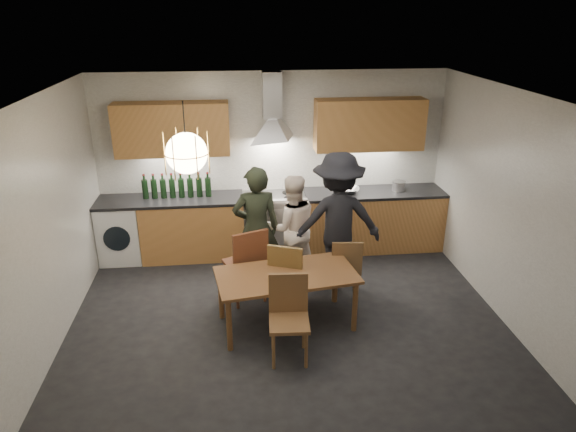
{
  "coord_description": "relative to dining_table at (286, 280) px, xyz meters",
  "views": [
    {
      "loc": [
        -0.54,
        -4.96,
        3.4
      ],
      "look_at": [
        0.03,
        0.4,
        1.2
      ],
      "focal_mm": 32.0,
      "sensor_mm": 36.0,
      "label": 1
    }
  ],
  "objects": [
    {
      "name": "wine_bottles",
      "position": [
        -1.35,
        1.96,
        0.5
      ],
      "size": [
        0.96,
        0.08,
        0.35
      ],
      "color": "black",
      "rests_on": "counter_run"
    },
    {
      "name": "chair_back_right",
      "position": [
        0.78,
        0.48,
        -0.11
      ],
      "size": [
        0.4,
        0.4,
        0.82
      ],
      "rotation": [
        0.0,
        0.0,
        3.04
      ],
      "color": "brown",
      "rests_on": "ground"
    },
    {
      "name": "dining_table",
      "position": [
        0.0,
        0.0,
        0.0
      ],
      "size": [
        1.65,
        1.0,
        0.65
      ],
      "rotation": [
        0.0,
        0.0,
        0.15
      ],
      "color": "brown",
      "rests_on": "ground"
    },
    {
      "name": "mixing_bowl",
      "position": [
        1.11,
        1.9,
        0.36
      ],
      "size": [
        0.36,
        0.36,
        0.07
      ],
      "primitive_type": "imported",
      "rotation": [
        0.0,
        0.0,
        -0.25
      ],
      "color": "silver",
      "rests_on": "counter_run"
    },
    {
      "name": "pendant_lamp",
      "position": [
        -0.98,
        -0.14,
        1.52
      ],
      "size": [
        0.43,
        0.43,
        0.7
      ],
      "color": "black",
      "rests_on": "ground"
    },
    {
      "name": "room_shell",
      "position": [
        0.02,
        -0.04,
        1.13
      ],
      "size": [
        5.02,
        4.52,
        2.61
      ],
      "color": "silver",
      "rests_on": "ground"
    },
    {
      "name": "person_right",
      "position": [
        0.75,
        0.91,
        0.31
      ],
      "size": [
        1.15,
        0.66,
        1.77
      ],
      "primitive_type": "imported",
      "rotation": [
        0.0,
        0.0,
        3.14
      ],
      "color": "black",
      "rests_on": "ground"
    },
    {
      "name": "ground",
      "position": [
        0.02,
        -0.04,
        -0.58
      ],
      "size": [
        5.0,
        5.0,
        0.0
      ],
      "primitive_type": "plane",
      "color": "black",
      "rests_on": "ground"
    },
    {
      "name": "person_left",
      "position": [
        -0.29,
        0.93,
        0.24
      ],
      "size": [
        0.62,
        0.43,
        1.63
      ],
      "primitive_type": "imported",
      "rotation": [
        0.0,
        0.0,
        3.21
      ],
      "color": "black",
      "rests_on": "ground"
    },
    {
      "name": "chair_front",
      "position": [
        -0.03,
        -0.54,
        -0.06
      ],
      "size": [
        0.43,
        0.43,
        0.9
      ],
      "rotation": [
        0.0,
        0.0,
        -0.06
      ],
      "color": "brown",
      "rests_on": "ground"
    },
    {
      "name": "wall_fixtures",
      "position": [
        0.02,
        2.02,
        1.3
      ],
      "size": [
        4.3,
        0.54,
        1.1
      ],
      "color": "tan",
      "rests_on": "ground"
    },
    {
      "name": "range_stove",
      "position": [
        0.02,
        1.9,
        -0.14
      ],
      "size": [
        0.9,
        0.6,
        0.92
      ],
      "color": "silver",
      "rests_on": "ground"
    },
    {
      "name": "stock_pot",
      "position": [
        1.86,
        1.91,
        0.39
      ],
      "size": [
        0.2,
        0.2,
        0.13
      ],
      "primitive_type": "cylinder",
      "rotation": [
        0.0,
        0.0,
        -0.06
      ],
      "color": "silver",
      "rests_on": "counter_run"
    },
    {
      "name": "person_mid",
      "position": [
        0.19,
        1.12,
        0.14
      ],
      "size": [
        0.76,
        0.63,
        1.44
      ],
      "primitive_type": "imported",
      "rotation": [
        0.0,
        0.0,
        3.27
      ],
      "color": "white",
      "rests_on": "ground"
    },
    {
      "name": "chair_back_mid",
      "position": [
        0.04,
        0.26,
        -0.06
      ],
      "size": [
        0.53,
        0.53,
        0.91
      ],
      "rotation": [
        0.0,
        0.0,
        2.76
      ],
      "color": "brown",
      "rests_on": "ground"
    },
    {
      "name": "chair_back_left",
      "position": [
        -0.42,
        0.54,
        -0.01
      ],
      "size": [
        0.57,
        0.57,
        0.98
      ],
      "rotation": [
        0.0,
        0.0,
        3.51
      ],
      "color": "#5D2F1B",
      "rests_on": "ground"
    },
    {
      "name": "counter_run",
      "position": [
        0.04,
        1.91,
        -0.13
      ],
      "size": [
        5.0,
        0.62,
        0.9
      ],
      "color": "tan",
      "rests_on": "ground"
    }
  ]
}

